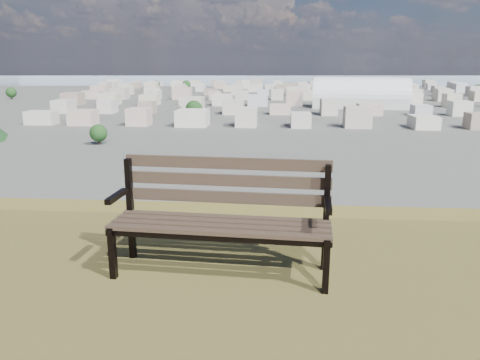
{
  "coord_description": "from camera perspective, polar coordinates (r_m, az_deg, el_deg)",
  "views": [
    {
      "loc": [
        -0.44,
        -1.05,
        26.69
      ],
      "look_at": [
        -0.88,
        4.47,
        25.3
      ],
      "focal_mm": 35.0,
      "sensor_mm": 36.0,
      "label": 1
    }
  ],
  "objects": [
    {
      "name": "park_bench",
      "position": [
        3.84,
        -2.15,
        -3.7
      ],
      "size": [
        1.8,
        0.69,
        0.92
      ],
      "rotation": [
        0.0,
        0.0,
        -0.07
      ],
      "color": "#3E2F24",
      "rests_on": "hilltop_mesa"
    },
    {
      "name": "arena",
      "position": [
        298.39,
        14.42,
        9.62
      ],
      "size": [
        58.58,
        29.08,
        23.9
      ],
      "rotation": [
        0.0,
        0.0,
        -0.09
      ],
      "color": "silver",
      "rests_on": "ground"
    },
    {
      "name": "city_blocks",
      "position": [
        396.18,
        4.69,
        10.7
      ],
      "size": [
        395.0,
        361.0,
        7.0
      ],
      "color": "beige",
      "rests_on": "ground"
    },
    {
      "name": "city_trees",
      "position": [
        321.85,
        -0.08,
        10.21
      ],
      "size": [
        406.52,
        387.2,
        9.98
      ],
      "color": "#311F18",
      "rests_on": "ground"
    },
    {
      "name": "bay_water",
      "position": [
        901.45,
        4.69,
        12.36
      ],
      "size": [
        2400.0,
        700.0,
        0.12
      ],
      "primitive_type": "cube",
      "color": "#869DAB",
      "rests_on": "ground"
    },
    {
      "name": "far_hills",
      "position": [
        1405.28,
        2.15,
        14.04
      ],
      "size": [
        2050.0,
        340.0,
        60.0
      ],
      "color": "#8595A5",
      "rests_on": "ground"
    }
  ]
}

